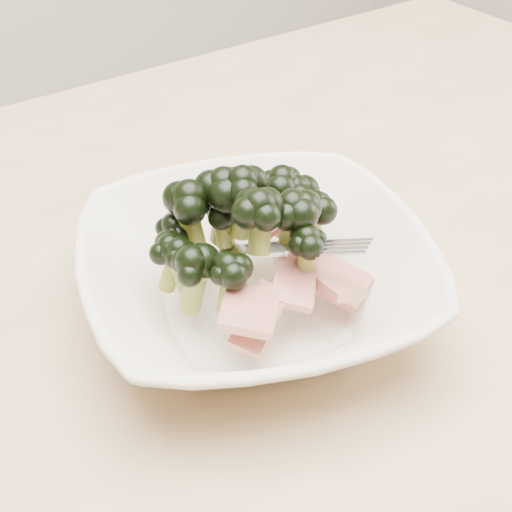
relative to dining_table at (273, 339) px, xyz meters
name	(u,v)px	position (x,y,z in m)	size (l,w,h in m)	color
dining_table	(273,339)	(0.00, 0.00, 0.00)	(1.20, 0.80, 0.75)	tan
broccoli_dish	(255,266)	(-0.05, -0.04, 0.14)	(0.32, 0.32, 0.12)	beige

